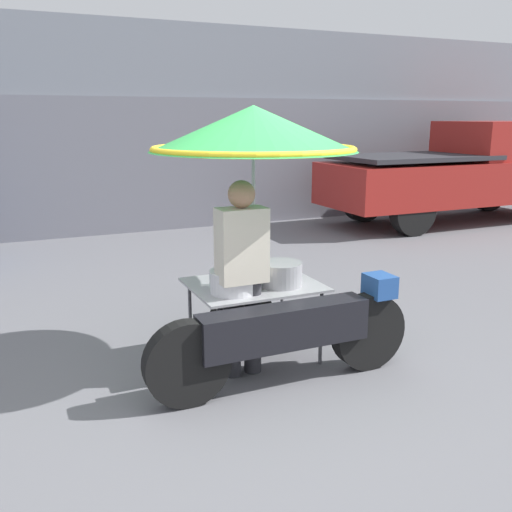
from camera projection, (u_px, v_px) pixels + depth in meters
name	position (u px, v px, depth m)	size (l,w,h in m)	color
ground_plane	(277.00, 393.00, 4.29)	(36.00, 36.00, 0.00)	slate
shopfront_building	(99.00, 129.00, 10.59)	(28.00, 2.06, 3.63)	gray
vendor_motorcycle_cart	(258.00, 176.00, 4.50)	(2.18, 1.66, 2.12)	black
vendor_person	(242.00, 269.00, 4.43)	(0.38, 0.22, 1.57)	#2D2D33
pickup_truck	(463.00, 173.00, 11.13)	(5.49, 1.77, 1.93)	black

